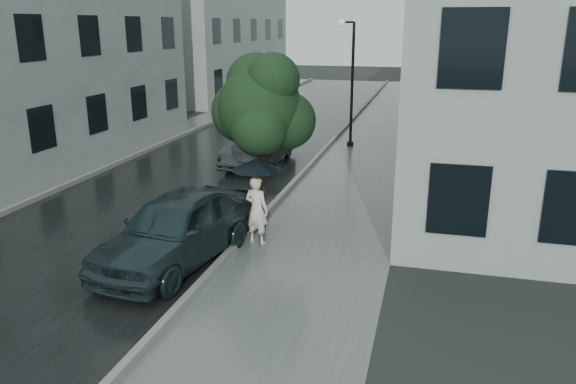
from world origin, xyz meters
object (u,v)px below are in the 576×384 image
(pedestrian, at_px, (257,210))
(car_far, at_px, (259,145))
(car_near, at_px, (176,228))
(lamp_post, at_px, (349,75))
(street_tree, at_px, (261,107))

(pedestrian, xyz_separation_m, car_far, (-2.30, 7.53, -0.10))
(car_near, relative_size, car_far, 1.04)
(lamp_post, relative_size, car_far, 1.18)
(street_tree, bearing_deg, lamp_post, 86.66)
(pedestrian, relative_size, car_far, 0.38)
(car_near, bearing_deg, street_tree, 76.61)
(street_tree, xyz_separation_m, car_near, (-1.10, -2.73, -2.31))
(pedestrian, xyz_separation_m, car_near, (-1.36, -1.50, -0.05))
(pedestrian, relative_size, car_near, 0.36)
(street_tree, height_order, car_far, street_tree)
(pedestrian, height_order, car_near, pedestrian)
(pedestrian, relative_size, lamp_post, 0.32)
(car_near, bearing_deg, pedestrian, 56.56)
(pedestrian, height_order, lamp_post, lamp_post)
(lamp_post, xyz_separation_m, car_far, (-2.66, -4.10, -2.25))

